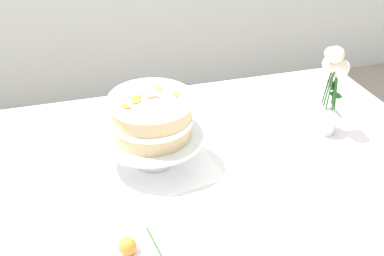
{
  "coord_description": "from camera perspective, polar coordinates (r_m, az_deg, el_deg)",
  "views": [
    {
      "loc": [
        -0.37,
        -1.01,
        1.53
      ],
      "look_at": [
        -0.07,
        0.01,
        0.86
      ],
      "focal_mm": 41.98,
      "sensor_mm": 36.0,
      "label": 1
    }
  ],
  "objects": [
    {
      "name": "dining_table",
      "position": [
        1.38,
        3.3,
        -7.67
      ],
      "size": [
        1.4,
        1.0,
        0.74
      ],
      "color": "white",
      "rests_on": "ground"
    },
    {
      "name": "layer_cake",
      "position": [
        1.24,
        -5.18,
        1.58
      ],
      "size": [
        0.23,
        0.23,
        0.13
      ],
      "color": "beige",
      "rests_on": "cake_stand"
    },
    {
      "name": "linen_napkin",
      "position": [
        1.33,
        -4.84,
        -4.41
      ],
      "size": [
        0.37,
        0.37,
        0.0
      ],
      "primitive_type": "cube",
      "rotation": [
        0.0,
        0.0,
        0.16
      ],
      "color": "white",
      "rests_on": "dining_table"
    },
    {
      "name": "flower_vase",
      "position": [
        1.45,
        17.41,
        4.8
      ],
      "size": [
        0.09,
        0.09,
        0.3
      ],
      "color": "silver",
      "rests_on": "dining_table"
    },
    {
      "name": "fallen_rose",
      "position": [
        1.06,
        -8.07,
        -14.61
      ],
      "size": [
        0.1,
        0.11,
        0.04
      ],
      "color": "#2D6028",
      "rests_on": "dining_table"
    },
    {
      "name": "cake_stand",
      "position": [
        1.28,
        -5.0,
        -1.48
      ],
      "size": [
        0.29,
        0.29,
        0.1
      ],
      "color": "silver",
      "rests_on": "linen_napkin"
    }
  ]
}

